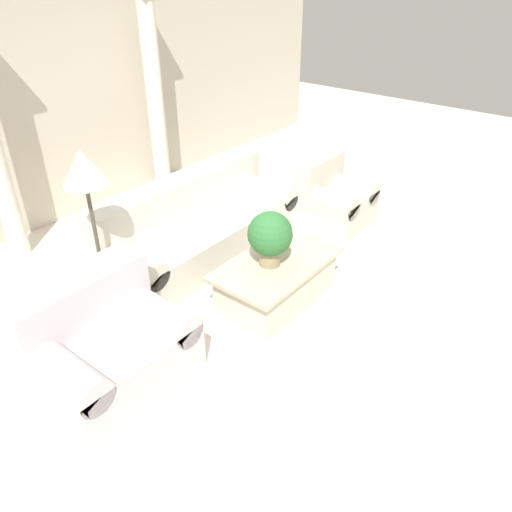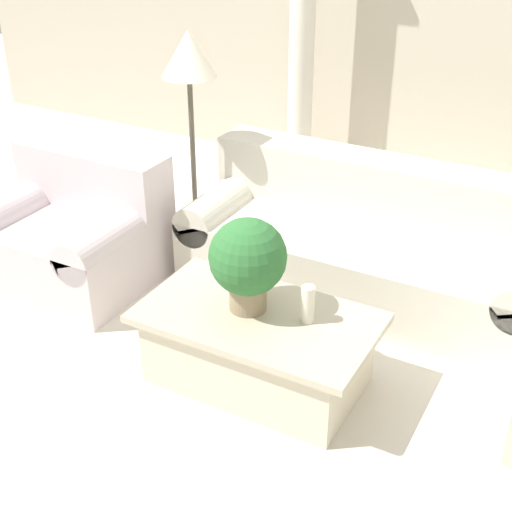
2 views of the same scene
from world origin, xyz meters
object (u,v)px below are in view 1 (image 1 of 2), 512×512
(loveseat, at_px, (105,342))
(potted_plant, at_px, (270,236))
(armchair, at_px, (331,198))
(floor_lamp, at_px, (84,176))
(coffee_table, at_px, (277,280))
(sofa_long, at_px, (198,227))

(loveseat, relative_size, potted_plant, 2.16)
(potted_plant, bearing_deg, armchair, 12.83)
(loveseat, bearing_deg, floor_lamp, 53.00)
(armchair, bearing_deg, coffee_table, -165.64)
(loveseat, bearing_deg, sofa_long, 22.89)
(coffee_table, height_order, armchair, armchair)
(loveseat, height_order, armchair, loveseat)
(sofa_long, bearing_deg, armchair, -26.01)
(loveseat, xyz_separation_m, armchair, (3.37, 0.01, -0.01))
(loveseat, relative_size, coffee_table, 0.89)
(loveseat, distance_m, coffee_table, 1.71)
(sofa_long, xyz_separation_m, armchair, (1.55, -0.76, 0.00))
(sofa_long, relative_size, armchair, 2.91)
(floor_lamp, bearing_deg, potted_plant, -46.26)
(sofa_long, height_order, loveseat, same)
(armchair, bearing_deg, loveseat, -179.86)
(potted_plant, relative_size, floor_lamp, 0.33)
(coffee_table, relative_size, potted_plant, 2.43)
(loveseat, bearing_deg, armchair, 0.14)
(floor_lamp, bearing_deg, sofa_long, 3.06)
(coffee_table, distance_m, potted_plant, 0.52)
(loveseat, distance_m, armchair, 3.37)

